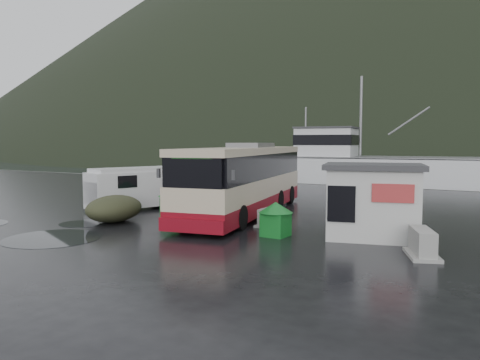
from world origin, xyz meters
The scene contains 13 objects.
ground centered at (0.00, 0.00, 0.00)m, with size 160.00×160.00×0.00m, color black.
harbor_water centered at (0.00, 110.00, 0.00)m, with size 300.00×180.00×0.02m, color black.
quay_edge centered at (0.00, 20.00, 0.00)m, with size 160.00×0.60×1.50m, color #999993.
coach_bus centered at (2.19, 2.50, 0.00)m, with size 3.14×12.61×3.57m, color beige, non-canonical shape.
white_van centered at (-3.63, 1.29, 0.00)m, with size 1.87×5.40×2.25m, color silver, non-canonical shape.
waste_bin_left centered at (-0.53, 0.22, 0.00)m, with size 1.02×1.02×1.42m, color #136F24, non-canonical shape.
waste_bin_right centered at (5.80, -1.79, 0.00)m, with size 0.95×0.95×1.32m, color #136F24, non-canonical shape.
dome_tent centered at (-1.93, -2.28, 0.00)m, with size 2.17×3.04×1.20m, color #31341F, non-canonical shape.
ticket_kiosk centered at (9.12, -0.36, 0.00)m, with size 3.55×2.69×2.78m, color silver, non-canonical shape.
jersey_barrier_a centered at (4.65, 0.12, 0.00)m, with size 0.76×1.53×0.76m, color #999993, non-canonical shape.
jersey_barrier_b centered at (11.15, -2.53, 0.00)m, with size 0.87×1.74×0.87m, color #999993, non-canonical shape.
fishing_trawler centered at (4.63, 28.92, 0.00)m, with size 28.99×6.33×11.59m, color silver, non-canonical shape.
puddles centered at (-0.40, -2.40, 0.01)m, with size 17.08×15.30×0.01m.
Camera 1 is at (13.03, -17.90, 3.58)m, focal length 35.00 mm.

